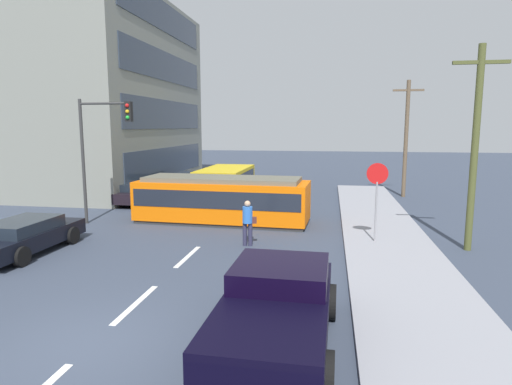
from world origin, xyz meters
The scene contains 18 objects.
ground_plane centered at (0.00, 10.00, 0.00)m, with size 120.00×120.00×0.00m, color #363F50.
sidewalk_curb_right centered at (6.80, 6.00, 0.07)m, with size 3.20×36.00×0.14m, color gray.
lane_stripe_1 centered at (0.00, 2.00, 0.01)m, with size 0.16×2.40×0.01m, color silver.
lane_stripe_2 centered at (0.00, 6.00, 0.01)m, with size 0.16×2.40×0.01m, color silver.
lane_stripe_3 centered at (0.00, 17.43, 0.01)m, with size 0.16×2.40×0.01m, color silver.
lane_stripe_4 centered at (0.00, 23.43, 0.01)m, with size 0.16×2.40×0.01m, color silver.
corner_building centered at (-13.80, 21.55, 6.40)m, with size 14.64×16.11×12.80m.
streetcar_tram centered at (-0.15, 11.43, 1.07)m, with size 7.86×2.88×2.07m.
city_bus centered at (-1.49, 17.53, 1.07)m, with size 2.60×5.53×1.87m.
pedestrian_crossing centered at (1.73, 7.67, 0.94)m, with size 0.51×0.36×1.67m.
pickup_truck_parked centered at (3.66, 0.52, 0.80)m, with size 2.36×5.04×1.55m.
parked_sedan_mid centered at (-5.60, 5.46, 0.62)m, with size 1.96×4.52×1.19m.
parked_sedan_far centered at (-5.71, 15.39, 0.62)m, with size 2.06×4.10×1.19m.
parked_sedan_furthest centered at (-4.92, 21.13, 0.62)m, with size 2.05×4.51×1.19m.
stop_sign centered at (6.31, 8.55, 2.19)m, with size 0.76×0.07×2.88m.
traffic_light_mast centered at (-5.22, 10.14, 3.79)m, with size 2.45×0.33×5.49m.
utility_pole_near centered at (9.48, 8.43, 3.69)m, with size 1.80×0.24×7.02m.
utility_pole_mid centered at (9.14, 20.32, 3.70)m, with size 1.80×0.24×7.06m.
Camera 1 is at (4.61, -7.55, 4.32)m, focal length 30.65 mm.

